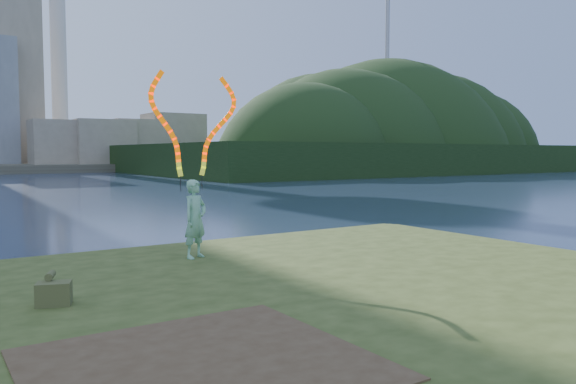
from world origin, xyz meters
TOP-DOWN VIEW (x-y plane):
  - ground at (0.00, 0.00)m, footprint 320.00×320.00m
  - grassy_knoll at (0.00, -2.30)m, footprint 20.00×18.00m
  - dirt_patch at (-2.20, -3.20)m, footprint 3.20×3.00m
  - wooded_hill at (59.57, 59.96)m, footprint 78.00×50.00m
  - woman_with_ribbons at (0.09, 2.09)m, footprint 1.85×0.85m
  - canvas_bag at (-2.96, -0.07)m, footprint 0.52×0.59m

SIDE VIEW (x-z plane):
  - ground at x=0.00m, z-range 0.00..0.00m
  - wooded_hill at x=59.57m, z-range -31.34..31.66m
  - grassy_knoll at x=0.00m, z-range -0.06..0.74m
  - dirt_patch at x=-2.20m, z-range 0.80..0.82m
  - canvas_bag at x=-2.96m, z-range 0.76..1.19m
  - woman_with_ribbons at x=0.09m, z-range 0.25..4.20m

